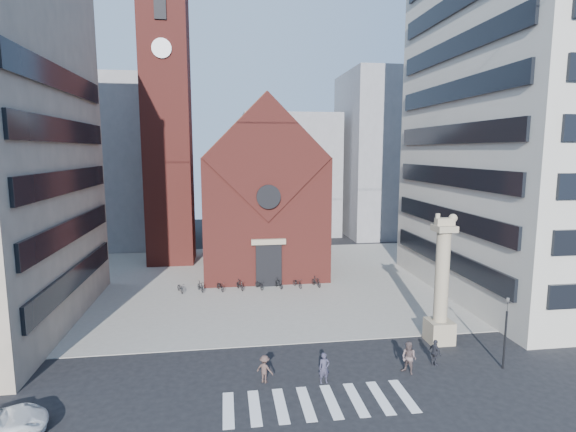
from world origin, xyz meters
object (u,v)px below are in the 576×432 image
Objects in this scene: pedestrian_2 at (435,353)px; pedestrian_1 at (409,358)px; pedestrian_0 at (324,368)px; traffic_light at (506,331)px; lion_column at (441,292)px; scooter_0 at (180,288)px.

pedestrian_1 is at bearing 93.20° from pedestrian_2.
pedestrian_0 is at bearing 81.25° from pedestrian_2.
lion_column is at bearing 116.46° from traffic_light.
traffic_light is 10.85m from pedestrian_0.
traffic_light reaches higher than pedestrian_2.
scooter_0 is (-16.26, 16.21, -0.32)m from pedestrian_2.
lion_column is 4.62m from traffic_light.
lion_column is 4.44m from pedestrian_2.
pedestrian_0 reaches higher than pedestrian_2.
traffic_light is 26.45m from scooter_0.
scooter_0 is (-14.31, 16.94, -0.47)m from pedestrian_1.
pedestrian_0 is 5.02m from pedestrian_1.
traffic_light is 2.30× the size of pedestrian_1.
traffic_light reaches higher than scooter_0.
pedestrian_2 is (1.95, 0.73, -0.15)m from pedestrian_1.
pedestrian_2 is at bearing 74.07° from pedestrian_1.
pedestrian_2 is at bearing -66.75° from scooter_0.
traffic_light reaches higher than pedestrian_1.
pedestrian_1 is at bearing -71.66° from scooter_0.
lion_column reaches higher than pedestrian_0.
lion_column is at bearing 98.79° from pedestrian_1.
scooter_0 is (-20.05, 17.15, -1.82)m from traffic_light.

